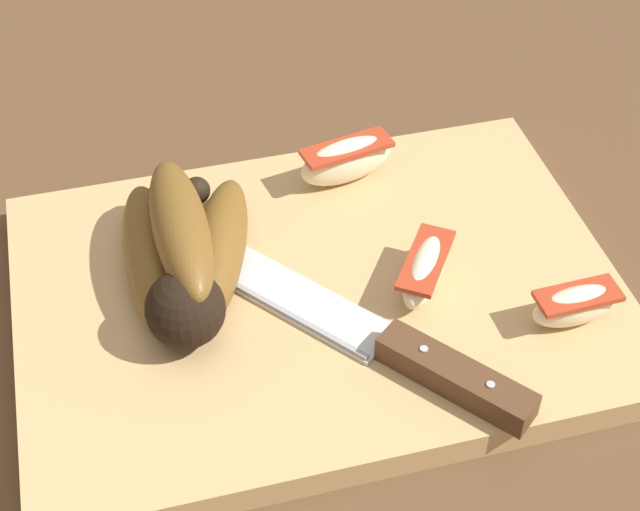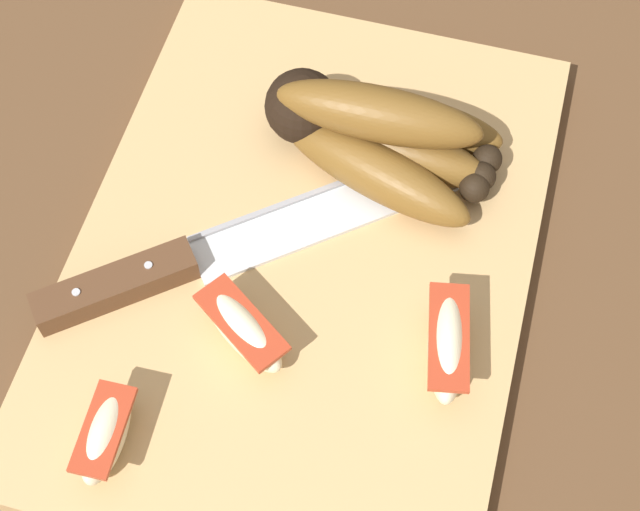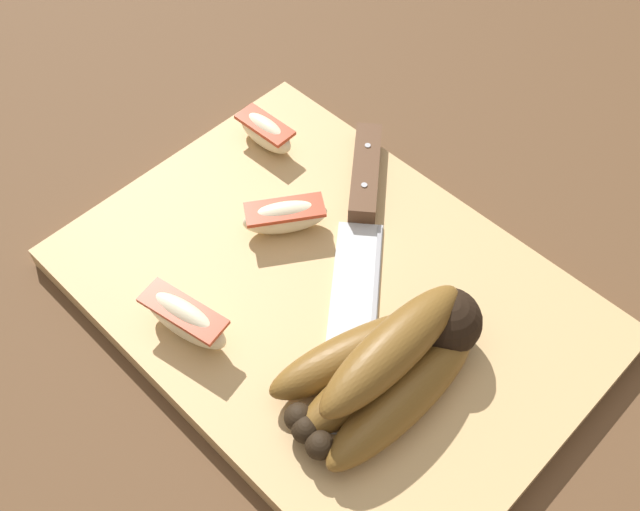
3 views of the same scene
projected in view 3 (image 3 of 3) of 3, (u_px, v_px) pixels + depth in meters
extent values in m
plane|color=brown|center=(345.00, 291.00, 0.59)|extent=(6.00, 6.00, 0.00)
cube|color=tan|center=(332.00, 300.00, 0.58)|extent=(0.39, 0.28, 0.02)
sphere|color=black|center=(447.00, 322.00, 0.52)|extent=(0.05, 0.05, 0.05)
ellipsoid|color=brown|center=(361.00, 353.00, 0.52)|extent=(0.08, 0.14, 0.04)
sphere|color=black|center=(298.00, 417.00, 0.49)|extent=(0.02, 0.02, 0.02)
ellipsoid|color=brown|center=(381.00, 375.00, 0.51)|extent=(0.05, 0.14, 0.04)
sphere|color=black|center=(306.00, 429.00, 0.49)|extent=(0.02, 0.02, 0.02)
ellipsoid|color=brown|center=(402.00, 398.00, 0.50)|extent=(0.04, 0.14, 0.04)
sphere|color=black|center=(320.00, 445.00, 0.48)|extent=(0.02, 0.02, 0.02)
ellipsoid|color=brown|center=(392.00, 349.00, 0.49)|extent=(0.04, 0.13, 0.04)
cylinder|color=white|center=(367.00, 374.00, 0.49)|extent=(0.02, 0.02, 0.00)
cube|color=silver|center=(353.00, 319.00, 0.55)|extent=(0.14, 0.16, 0.00)
cube|color=#99999E|center=(374.00, 319.00, 0.55)|extent=(0.11, 0.14, 0.00)
cube|color=#51331E|center=(365.00, 173.00, 0.63)|extent=(0.08, 0.09, 0.02)
cylinder|color=#B2B2B7|center=(368.00, 145.00, 0.64)|extent=(0.01, 0.01, 0.00)
cylinder|color=#B2B2B7|center=(364.00, 185.00, 0.61)|extent=(0.01, 0.01, 0.00)
ellipsoid|color=beige|center=(288.00, 215.00, 0.60)|extent=(0.06, 0.07, 0.03)
cube|color=#B2381E|center=(288.00, 207.00, 0.59)|extent=(0.05, 0.06, 0.00)
ellipsoid|color=beige|center=(185.00, 320.00, 0.53)|extent=(0.07, 0.04, 0.04)
cube|color=#B2381E|center=(183.00, 311.00, 0.52)|extent=(0.07, 0.04, 0.00)
ellipsoid|color=beige|center=(265.00, 133.00, 0.65)|extent=(0.06, 0.02, 0.03)
cube|color=#B2381E|center=(265.00, 125.00, 0.64)|extent=(0.05, 0.02, 0.00)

